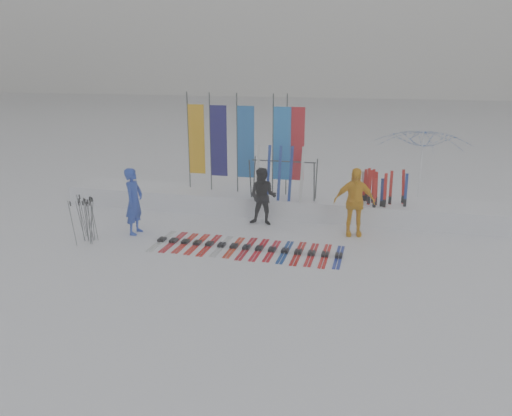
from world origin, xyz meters
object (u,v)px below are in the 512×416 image
(person_blue, at_px, (134,201))
(person_black, at_px, (263,197))
(ski_row, at_px, (247,248))
(ski_rack, at_px, (283,174))
(person_yellow, at_px, (354,202))
(tent_canopy, at_px, (420,170))

(person_blue, xyz_separation_m, person_black, (3.34, 1.69, -0.08))
(person_blue, xyz_separation_m, ski_row, (3.41, -0.43, -0.91))
(ski_row, relative_size, ski_rack, 2.44)
(person_black, distance_m, ski_row, 2.28)
(person_yellow, distance_m, ski_rack, 2.62)
(person_blue, distance_m, tent_canopy, 8.99)
(person_black, height_order, ski_rack, ski_rack)
(person_yellow, bearing_deg, ski_row, -155.80)
(tent_canopy, bearing_deg, person_yellow, -123.23)
(tent_canopy, xyz_separation_m, ski_rack, (-4.14, -1.63, -0.00))
(tent_canopy, bearing_deg, ski_row, -133.83)
(person_blue, relative_size, person_black, 1.10)
(person_yellow, bearing_deg, tent_canopy, 46.14)
(person_black, bearing_deg, tent_canopy, 30.14)
(person_black, height_order, ski_row, person_black)
(tent_canopy, xyz_separation_m, ski_row, (-4.50, -4.69, -1.35))
(person_blue, relative_size, ski_row, 0.38)
(tent_canopy, distance_m, ski_rack, 4.45)
(tent_canopy, distance_m, ski_row, 6.63)
(ski_rack, bearing_deg, person_yellow, -28.56)
(person_blue, relative_size, person_yellow, 0.98)
(ski_rack, bearing_deg, tent_canopy, 21.42)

